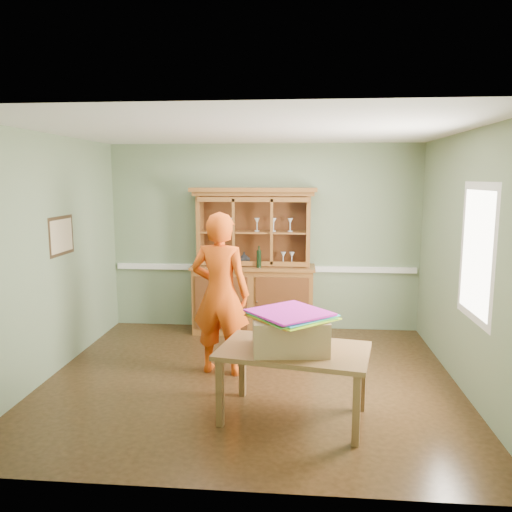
# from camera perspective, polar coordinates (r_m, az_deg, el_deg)

# --- Properties ---
(floor) EXTENTS (4.50, 4.50, 0.00)m
(floor) POSITION_cam_1_polar(r_m,az_deg,el_deg) (5.71, -0.65, -13.92)
(floor) COLOR #4B2F18
(floor) RESTS_ON ground
(ceiling) EXTENTS (4.50, 4.50, 0.00)m
(ceiling) POSITION_cam_1_polar(r_m,az_deg,el_deg) (5.28, -0.70, 14.18)
(ceiling) COLOR white
(ceiling) RESTS_ON wall_back
(wall_back) EXTENTS (4.50, 0.00, 4.50)m
(wall_back) POSITION_cam_1_polar(r_m,az_deg,el_deg) (7.30, 0.89, 2.12)
(wall_back) COLOR gray
(wall_back) RESTS_ON floor
(wall_left) EXTENTS (0.00, 4.00, 4.00)m
(wall_left) POSITION_cam_1_polar(r_m,az_deg,el_deg) (5.99, -22.64, -0.09)
(wall_left) COLOR gray
(wall_left) RESTS_ON floor
(wall_right) EXTENTS (0.00, 4.00, 4.00)m
(wall_right) POSITION_cam_1_polar(r_m,az_deg,el_deg) (5.58, 23.00, -0.72)
(wall_right) COLOR gray
(wall_right) RESTS_ON floor
(wall_front) EXTENTS (4.50, 0.00, 4.50)m
(wall_front) POSITION_cam_1_polar(r_m,az_deg,el_deg) (3.39, -4.05, -5.91)
(wall_front) COLOR gray
(wall_front) RESTS_ON floor
(chair_rail) EXTENTS (4.41, 0.05, 0.08)m
(chair_rail) POSITION_cam_1_polar(r_m,az_deg,el_deg) (7.35, 0.87, -1.39)
(chair_rail) COLOR white
(chair_rail) RESTS_ON wall_back
(framed_map) EXTENTS (0.03, 0.60, 0.46)m
(framed_map) POSITION_cam_1_polar(r_m,az_deg,el_deg) (6.22, -21.31, 2.16)
(framed_map) COLOR #382716
(framed_map) RESTS_ON wall_left
(window_panel) EXTENTS (0.03, 0.96, 1.36)m
(window_panel) POSITION_cam_1_polar(r_m,az_deg,el_deg) (5.27, 23.87, 0.35)
(window_panel) COLOR white
(window_panel) RESTS_ON wall_right
(china_hutch) EXTENTS (1.77, 0.58, 2.08)m
(china_hutch) POSITION_cam_1_polar(r_m,az_deg,el_deg) (7.18, -0.30, -2.99)
(china_hutch) COLOR brown
(china_hutch) RESTS_ON floor
(dining_table) EXTENTS (1.47, 1.05, 0.67)m
(dining_table) POSITION_cam_1_polar(r_m,az_deg,el_deg) (4.67, 4.34, -11.43)
(dining_table) COLOR brown
(dining_table) RESTS_ON floor
(cardboard_box) EXTENTS (0.72, 0.60, 0.31)m
(cardboard_box) POSITION_cam_1_polar(r_m,az_deg,el_deg) (4.57, 3.87, -8.80)
(cardboard_box) COLOR #92744B
(cardboard_box) RESTS_ON dining_table
(kite_stack) EXTENTS (0.84, 0.84, 0.06)m
(kite_stack) POSITION_cam_1_polar(r_m,az_deg,el_deg) (4.48, 4.04, -6.66)
(kite_stack) COLOR #C56E1E
(kite_stack) RESTS_ON cardboard_box
(person) EXTENTS (0.74, 0.54, 1.85)m
(person) POSITION_cam_1_polar(r_m,az_deg,el_deg) (5.65, -4.10, -4.32)
(person) COLOR #DE4B0E
(person) RESTS_ON floor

